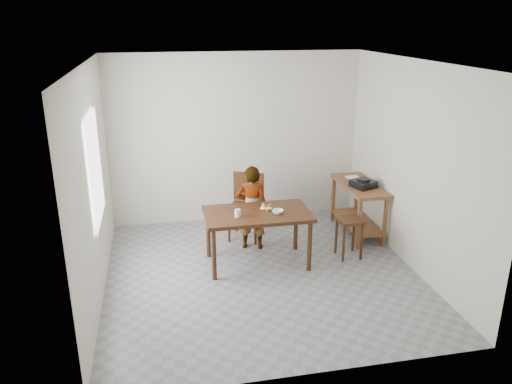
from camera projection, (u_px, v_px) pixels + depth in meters
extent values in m
cube|color=gray|center=(262.00, 275.00, 6.56)|extent=(4.00, 4.00, 0.04)
cube|color=white|center=(263.00, 61.00, 5.65)|extent=(4.00, 4.00, 0.04)
cube|color=beige|center=(236.00, 138.00, 7.98)|extent=(4.00, 0.04, 2.70)
cube|color=beige|center=(313.00, 246.00, 4.24)|extent=(4.00, 0.04, 2.70)
cube|color=beige|center=(91.00, 186.00, 5.73)|extent=(0.04, 4.00, 2.70)
cube|color=beige|center=(414.00, 166.00, 6.49)|extent=(0.04, 4.00, 2.70)
cube|color=white|center=(96.00, 169.00, 5.87)|extent=(0.02, 1.10, 1.30)
imported|color=white|center=(252.00, 208.00, 7.10)|extent=(0.52, 0.41, 1.24)
cylinder|color=silver|center=(238.00, 213.00, 6.42)|extent=(0.09, 0.09, 0.10)
imported|color=silver|center=(278.00, 212.00, 6.54)|extent=(0.18, 0.18, 0.05)
imported|color=silver|center=(353.00, 179.00, 7.68)|extent=(0.24, 0.24, 0.06)
cube|color=black|center=(363.00, 184.00, 7.39)|extent=(0.39, 0.39, 0.10)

